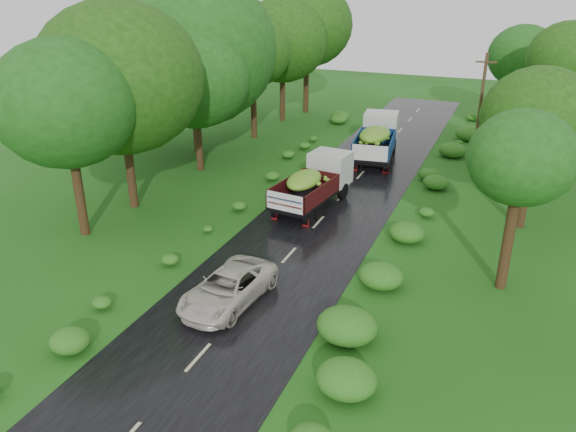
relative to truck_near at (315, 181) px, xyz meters
The scene contains 10 objects.
ground 14.17m from the truck_near, 86.17° to the right, with size 120.00×120.00×0.00m, color #17460F.
road 9.23m from the truck_near, 84.07° to the right, with size 6.50×80.00×0.02m, color black.
road_lines 8.25m from the truck_near, 83.35° to the right, with size 0.12×69.60×0.00m.
truck_near is the anchor object (origin of this frame).
truck_far 9.70m from the truck_near, 84.12° to the left, with size 3.15×6.90×2.80m.
car 10.68m from the truck_near, 88.45° to the right, with size 2.17×4.71×1.31m, color beige.
utility_pole 12.88m from the truck_near, 54.53° to the left, with size 1.28×0.27×7.34m.
trees_left 13.01m from the truck_near, 144.08° to the left, with size 7.04×32.76×9.47m.
trees_right 14.53m from the truck_near, 41.63° to the left, with size 6.08×30.45×8.20m.
shrubs 1.45m from the truck_near, ahead, with size 11.90×44.00×0.70m.
Camera 1 is at (8.60, -13.00, 11.77)m, focal length 35.00 mm.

